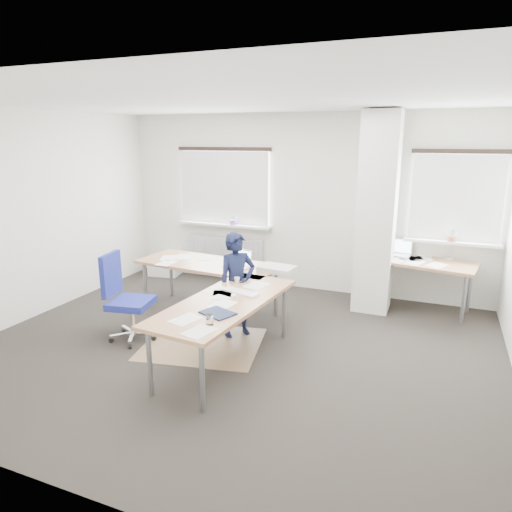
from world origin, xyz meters
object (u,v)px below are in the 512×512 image
at_px(desk_main, 220,282).
at_px(task_chair, 129,316).
at_px(person, 237,285).
at_px(desk_side, 424,264).

xyz_separation_m(desk_main, task_chair, (-0.98, -0.54, -0.39)).
bearing_deg(desk_main, person, 27.73).
relative_size(desk_main, person, 2.14).
xyz_separation_m(task_chair, person, (1.18, 0.62, 0.36)).
height_order(desk_main, person, person).
bearing_deg(task_chair, desk_main, 18.58).
height_order(task_chair, person, person).
distance_m(desk_main, desk_side, 2.95).
bearing_deg(desk_side, task_chair, -133.52).
bearing_deg(person, task_chair, 159.58).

